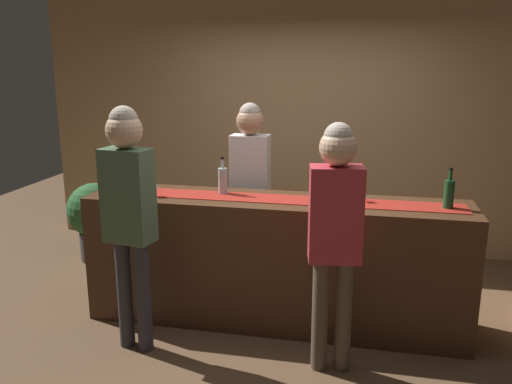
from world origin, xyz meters
TOP-DOWN VIEW (x-y plane):
  - ground_plane at (0.00, 0.00)m, footprint 10.00×10.00m
  - back_wall at (0.00, 1.90)m, footprint 6.00×0.12m
  - bar_counter at (0.00, 0.00)m, footprint 3.00×0.60m
  - counter_runner_cloth at (0.00, 0.00)m, footprint 2.85×0.28m
  - wine_bottle_green at (1.27, 0.00)m, footprint 0.07×0.07m
  - wine_bottle_clear at (-0.45, 0.08)m, footprint 0.07×0.07m
  - wine_glass_near_customer at (-1.29, -0.10)m, footprint 0.07×0.07m
  - wine_glass_mid_counter at (-0.95, -0.12)m, footprint 0.07×0.07m
  - wine_glass_far_end at (0.66, 0.05)m, footprint 0.07×0.07m
  - bartender at (-0.33, 0.58)m, footprint 0.34×0.24m
  - customer_sipping at (0.50, -0.60)m, footprint 0.37×0.25m
  - customer_browsing at (-0.93, -0.63)m, footprint 0.37×0.25m
  - potted_plant_tall at (-2.11, 0.97)m, footprint 0.57×0.57m

SIDE VIEW (x-z plane):
  - ground_plane at x=0.00m, z-range 0.00..0.00m
  - potted_plant_tall at x=-2.11m, z-range 0.07..0.90m
  - bar_counter at x=0.00m, z-range 0.00..1.03m
  - counter_runner_cloth at x=0.00m, z-range 1.03..1.04m
  - customer_sipping at x=0.50m, z-range 0.20..1.91m
  - bartender at x=-0.33m, z-range 0.21..1.93m
  - customer_browsing at x=-0.93m, z-range 0.23..2.01m
  - wine_glass_near_customer at x=-1.29m, z-range 1.06..1.21m
  - wine_glass_mid_counter at x=-0.95m, z-range 1.06..1.21m
  - wine_glass_far_end at x=0.66m, z-range 1.06..1.21m
  - wine_bottle_green at x=1.27m, z-range 0.99..1.29m
  - wine_bottle_clear at x=-0.45m, z-range 0.99..1.29m
  - back_wall at x=0.00m, z-range 0.00..2.90m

